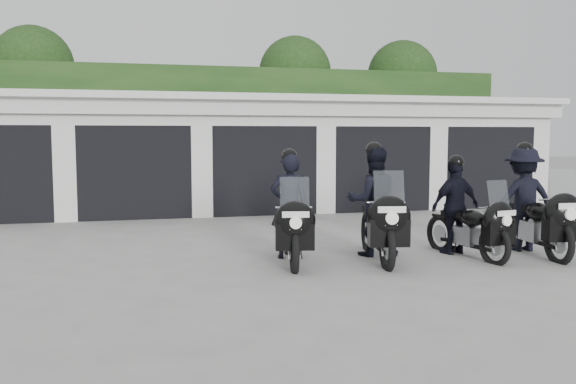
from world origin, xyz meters
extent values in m
plane|color=#A1A19B|center=(0.00, 0.00, 0.00)|extent=(80.00, 80.00, 0.00)
cube|color=silver|center=(0.00, 8.50, 1.40)|extent=(16.00, 6.00, 2.80)
cube|color=silver|center=(0.00, 8.30, 2.88)|extent=(16.40, 6.80, 0.16)
cube|color=silver|center=(0.00, 5.25, 2.65)|extent=(16.40, 0.12, 0.40)
cube|color=black|center=(0.00, 5.48, 0.12)|extent=(16.00, 0.06, 0.24)
cube|color=black|center=(-6.20, 6.70, 1.10)|extent=(2.60, 2.60, 2.20)
cube|color=silver|center=(-4.65, 5.65, 1.40)|extent=(0.50, 0.50, 2.80)
cube|color=black|center=(-3.10, 6.70, 1.10)|extent=(2.60, 2.60, 2.20)
cube|color=silver|center=(-3.10, 5.65, 2.50)|extent=(2.60, 0.50, 0.60)
cube|color=silver|center=(-1.55, 5.65, 1.40)|extent=(0.50, 0.50, 2.80)
cube|color=black|center=(0.00, 6.70, 1.10)|extent=(2.60, 2.60, 2.20)
cube|color=silver|center=(0.00, 5.65, 2.50)|extent=(2.60, 0.50, 0.60)
cube|color=silver|center=(1.55, 5.65, 1.40)|extent=(0.50, 0.50, 2.80)
cube|color=black|center=(3.10, 6.70, 1.10)|extent=(2.60, 2.60, 2.20)
cube|color=silver|center=(3.10, 5.65, 2.50)|extent=(2.60, 0.50, 0.60)
cube|color=silver|center=(4.65, 5.65, 1.40)|extent=(0.50, 0.50, 2.80)
cube|color=black|center=(6.20, 6.70, 1.10)|extent=(2.60, 2.60, 2.20)
cube|color=silver|center=(6.20, 5.65, 2.50)|extent=(2.60, 0.50, 0.60)
cube|color=silver|center=(7.75, 5.65, 1.40)|extent=(0.50, 0.50, 2.80)
cube|color=#173312|center=(0.00, 12.50, 2.15)|extent=(20.00, 2.00, 4.30)
sphere|color=#173312|center=(-6.50, 14.00, 4.40)|extent=(2.80, 2.80, 2.80)
cylinder|color=black|center=(-6.50, 14.00, 1.65)|extent=(0.24, 0.24, 3.30)
sphere|color=#173312|center=(3.00, 14.00, 4.40)|extent=(2.80, 2.80, 2.80)
cylinder|color=black|center=(3.00, 14.00, 1.65)|extent=(0.24, 0.24, 3.30)
sphere|color=#173312|center=(7.50, 14.00, 4.40)|extent=(2.80, 2.80, 2.80)
cylinder|color=black|center=(7.50, 14.00, 1.65)|extent=(0.24, 0.24, 3.30)
torus|color=black|center=(-0.88, -0.73, 0.30)|extent=(0.23, 0.71, 0.70)
torus|color=black|center=(-0.64, 0.63, 0.30)|extent=(0.23, 0.71, 0.70)
cube|color=#A6A6AB|center=(-0.76, -0.03, 0.37)|extent=(0.34, 0.56, 0.31)
cube|color=black|center=(-0.76, -0.05, 0.21)|extent=(0.29, 1.24, 0.06)
ellipsoid|color=black|center=(-0.79, -0.19, 0.69)|extent=(0.40, 0.60, 0.28)
cube|color=black|center=(-0.72, 0.21, 0.71)|extent=(0.34, 0.56, 0.10)
ellipsoid|color=black|center=(-0.90, -0.81, 0.75)|extent=(0.65, 0.42, 0.58)
cube|color=black|center=(-0.90, -0.81, 0.53)|extent=(0.59, 0.31, 0.38)
cube|color=#B2BFC6|center=(-0.89, -0.78, 1.13)|extent=(0.44, 0.18, 0.49)
cylinder|color=silver|center=(-0.86, -0.62, 0.92)|extent=(0.53, 0.12, 0.03)
cube|color=silver|center=(-0.93, -0.97, 0.86)|extent=(0.38, 0.08, 0.09)
cube|color=silver|center=(-0.92, -0.94, 0.69)|extent=(0.17, 0.04, 0.10)
imported|color=black|center=(-0.71, 0.23, 0.84)|extent=(0.68, 0.50, 1.69)
sphere|color=black|center=(-0.71, 0.23, 1.63)|extent=(0.26, 0.26, 0.26)
torus|color=black|center=(0.49, -0.91, 0.32)|extent=(0.24, 0.75, 0.74)
torus|color=black|center=(0.75, 0.53, 0.32)|extent=(0.24, 0.75, 0.74)
cube|color=#A6A6AB|center=(0.62, -0.17, 0.39)|extent=(0.36, 0.60, 0.33)
cube|color=black|center=(0.62, -0.19, 0.22)|extent=(0.32, 1.32, 0.06)
ellipsoid|color=black|center=(0.59, -0.34, 0.73)|extent=(0.43, 0.64, 0.29)
cube|color=black|center=(0.67, 0.09, 0.75)|extent=(0.36, 0.60, 0.10)
ellipsoid|color=black|center=(0.48, -0.99, 0.79)|extent=(0.69, 0.44, 0.61)
cube|color=black|center=(0.48, -0.99, 0.56)|extent=(0.62, 0.33, 0.41)
cube|color=#B2BFC6|center=(0.48, -0.96, 1.20)|extent=(0.46, 0.20, 0.52)
cylinder|color=silver|center=(0.51, -0.79, 0.98)|extent=(0.57, 0.13, 0.03)
cube|color=silver|center=(0.44, -1.16, 0.92)|extent=(0.40, 0.09, 0.09)
cube|color=silver|center=(0.45, -1.13, 0.73)|extent=(0.18, 0.05, 0.10)
imported|color=black|center=(0.67, 0.11, 0.89)|extent=(0.97, 0.82, 1.79)
sphere|color=black|center=(0.67, 0.11, 1.73)|extent=(0.27, 0.27, 0.27)
torus|color=black|center=(2.24, -0.98, 0.28)|extent=(0.22, 0.66, 0.66)
torus|color=black|center=(1.99, 0.30, 0.28)|extent=(0.22, 0.66, 0.66)
cube|color=#A6A6AB|center=(2.11, -0.32, 0.34)|extent=(0.33, 0.53, 0.29)
cube|color=black|center=(2.11, -0.34, 0.20)|extent=(0.30, 1.16, 0.05)
ellipsoid|color=black|center=(2.14, -0.47, 0.65)|extent=(0.39, 0.57, 0.26)
cube|color=black|center=(2.06, -0.09, 0.67)|extent=(0.33, 0.53, 0.09)
ellipsoid|color=black|center=(2.25, -1.05, 0.70)|extent=(0.61, 0.40, 0.54)
cube|color=black|center=(2.25, -1.05, 0.50)|extent=(0.55, 0.30, 0.36)
cube|color=#B2BFC6|center=(2.24, -1.02, 1.06)|extent=(0.41, 0.18, 0.46)
cylinder|color=silver|center=(2.22, -0.87, 0.86)|extent=(0.50, 0.12, 0.03)
cube|color=silver|center=(2.28, -1.20, 0.81)|extent=(0.36, 0.08, 0.08)
cube|color=silver|center=(2.27, -1.17, 0.65)|extent=(0.16, 0.04, 0.09)
imported|color=black|center=(2.06, -0.07, 0.79)|extent=(1.01, 0.70, 1.58)
sphere|color=black|center=(2.06, -0.07, 1.53)|extent=(0.24, 0.24, 0.24)
torus|color=black|center=(3.26, -1.13, 0.31)|extent=(0.16, 0.75, 0.74)
torus|color=black|center=(3.35, 0.32, 0.31)|extent=(0.16, 0.75, 0.74)
cube|color=#A6A6AB|center=(3.30, -0.38, 0.39)|extent=(0.30, 0.57, 0.32)
cube|color=black|center=(3.30, -0.40, 0.22)|extent=(0.16, 1.32, 0.06)
ellipsoid|color=black|center=(3.29, -0.56, 0.73)|extent=(0.36, 0.60, 0.29)
cube|color=black|center=(3.32, -0.12, 0.75)|extent=(0.30, 0.57, 0.10)
ellipsoid|color=black|center=(3.25, -1.21, 0.79)|extent=(0.66, 0.37, 0.61)
cube|color=black|center=(3.25, -1.21, 0.56)|extent=(0.60, 0.26, 0.41)
cube|color=#B2BFC6|center=(3.25, -1.18, 1.20)|extent=(0.45, 0.15, 0.52)
cylinder|color=silver|center=(3.26, -1.01, 0.97)|extent=(0.57, 0.06, 0.03)
cube|color=silver|center=(3.24, -1.39, 0.91)|extent=(0.41, 0.04, 0.09)
cube|color=silver|center=(3.24, -1.36, 0.73)|extent=(0.18, 0.03, 0.10)
imported|color=black|center=(3.32, -0.10, 0.89)|extent=(1.18, 0.66, 1.78)
sphere|color=black|center=(3.32, -0.10, 1.72)|extent=(0.27, 0.27, 0.27)
camera|label=1|loc=(-3.09, -9.15, 1.97)|focal=38.00mm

